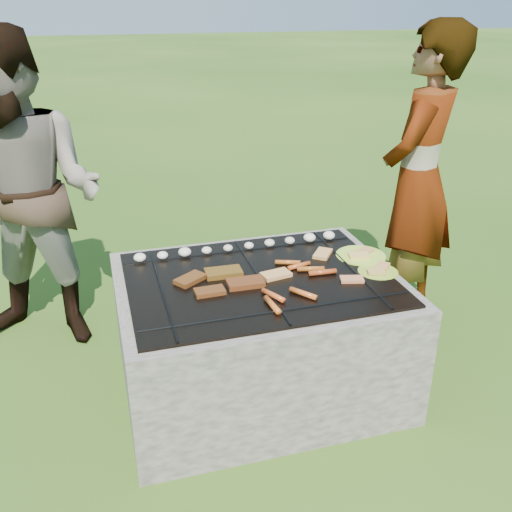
{
  "coord_description": "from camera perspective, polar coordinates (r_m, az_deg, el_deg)",
  "views": [
    {
      "loc": [
        -0.68,
        -2.26,
        1.8
      ],
      "look_at": [
        0.0,
        0.05,
        0.7
      ],
      "focal_mm": 40.0,
      "sensor_mm": 36.0,
      "label": 1
    }
  ],
  "objects": [
    {
      "name": "mushrooms",
      "position": [
        2.92,
        -1.47,
        1.02
      ],
      "size": [
        1.06,
        0.06,
        0.04
      ],
      "color": "white",
      "rests_on": "fire_pit"
    },
    {
      "name": "lawn",
      "position": [
        2.97,
        0.28,
        -12.79
      ],
      "size": [
        60.0,
        60.0,
        0.0
      ],
      "primitive_type": "plane",
      "color": "#214711",
      "rests_on": "ground"
    },
    {
      "name": "sausages",
      "position": [
        2.59,
        4.02,
        -2.51
      ],
      "size": [
        0.41,
        0.48,
        0.03
      ],
      "color": "#BE631F",
      "rests_on": "fire_pit"
    },
    {
      "name": "bread_on_grate",
      "position": [
        2.72,
        5.25,
        -1.2
      ],
      "size": [
        0.45,
        0.41,
        0.02
      ],
      "color": "tan",
      "rests_on": "fire_pit"
    },
    {
      "name": "cook",
      "position": [
        3.36,
        15.91,
        7.23
      ],
      "size": [
        0.74,
        0.71,
        1.7
      ],
      "primitive_type": "imported",
      "rotation": [
        0.0,
        0.0,
        3.85
      ],
      "color": "gray",
      "rests_on": "ground"
    },
    {
      "name": "fire_pit",
      "position": [
        2.8,
        0.29,
        -8.21
      ],
      "size": [
        1.3,
        1.0,
        0.62
      ],
      "color": "#A49D92",
      "rests_on": "ground"
    },
    {
      "name": "plate_far",
      "position": [
        2.91,
        10.44,
        0.0
      ],
      "size": [
        0.31,
        0.31,
        0.03
      ],
      "color": "#FFF23C",
      "rests_on": "fire_pit"
    },
    {
      "name": "plate_near",
      "position": [
        2.76,
        12.13,
        -1.53
      ],
      "size": [
        0.25,
        0.25,
        0.03
      ],
      "color": "yellow",
      "rests_on": "fire_pit"
    },
    {
      "name": "bystander",
      "position": [
        3.19,
        -21.81,
        5.4
      ],
      "size": [
        1.01,
        0.91,
        1.69
      ],
      "primitive_type": "imported",
      "rotation": [
        0.0,
        0.0,
        -0.41
      ],
      "color": "gray",
      "rests_on": "ground"
    },
    {
      "name": "pork_slabs",
      "position": [
        2.6,
        -3.48,
        -2.39
      ],
      "size": [
        0.4,
        0.25,
        0.02
      ],
      "color": "brown",
      "rests_on": "fire_pit"
    }
  ]
}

